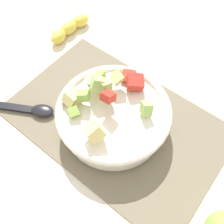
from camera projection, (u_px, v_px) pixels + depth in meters
The scene contains 5 objects.
ground_plane at pixel (116, 122), 0.64m from camera, with size 2.40×2.40×0.00m, color silver.
placemat at pixel (116, 121), 0.64m from camera, with size 0.51×0.33×0.01m, color #756B56.
salad_bowl at pixel (112, 113), 0.60m from camera, with size 0.26×0.26×0.12m.
serving_spoon at pixel (23, 108), 0.64m from camera, with size 0.21×0.13×0.01m.
banana_whole at pixel (69, 28), 0.79m from camera, with size 0.05×0.15×0.04m.
Camera 1 is at (0.19, -0.25, 0.55)m, focal length 42.06 mm.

